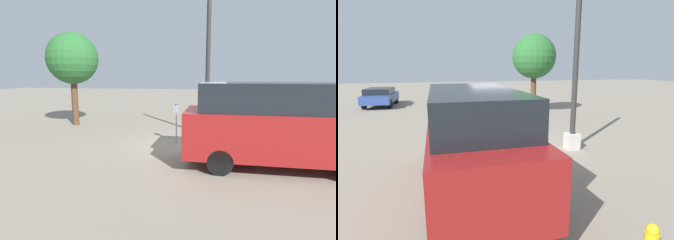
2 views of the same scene
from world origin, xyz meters
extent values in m
plane|color=gray|center=(0.00, 0.00, 0.00)|extent=(80.00, 80.00, 0.00)
cylinder|color=#9E9EA3|center=(-0.54, 0.58, 0.58)|extent=(0.05, 0.05, 1.15)
cube|color=gray|center=(-0.54, 0.58, 1.28)|extent=(0.21, 0.13, 0.26)
sphere|color=navy|center=(-0.54, 0.58, 1.44)|extent=(0.11, 0.11, 0.11)
cube|color=beige|center=(0.50, 2.18, 0.28)|extent=(0.44, 0.44, 0.55)
cylinder|color=#2D2D2D|center=(0.50, 2.18, 3.02)|extent=(0.18, 0.18, 4.93)
cube|color=maroon|center=(2.72, -1.49, 0.96)|extent=(5.22, 2.10, 1.24)
cube|color=black|center=(2.59, -1.49, 1.96)|extent=(4.18, 1.92, 0.76)
cylinder|color=black|center=(4.32, -0.58, 0.34)|extent=(0.68, 0.25, 0.68)
cylinder|color=black|center=(1.10, -0.63, 0.34)|extent=(0.68, 0.25, 0.68)
cylinder|color=black|center=(1.13, -2.40, 0.34)|extent=(0.68, 0.25, 0.68)
cylinder|color=#513823|center=(-6.32, 3.21, 1.25)|extent=(0.32, 0.32, 2.49)
sphere|color=#28662D|center=(-6.32, 3.21, 3.39)|extent=(2.56, 2.56, 2.56)
camera|label=1|loc=(1.14, -8.99, 2.53)|focal=28.00mm
camera|label=2|loc=(8.45, -2.20, 2.85)|focal=28.00mm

